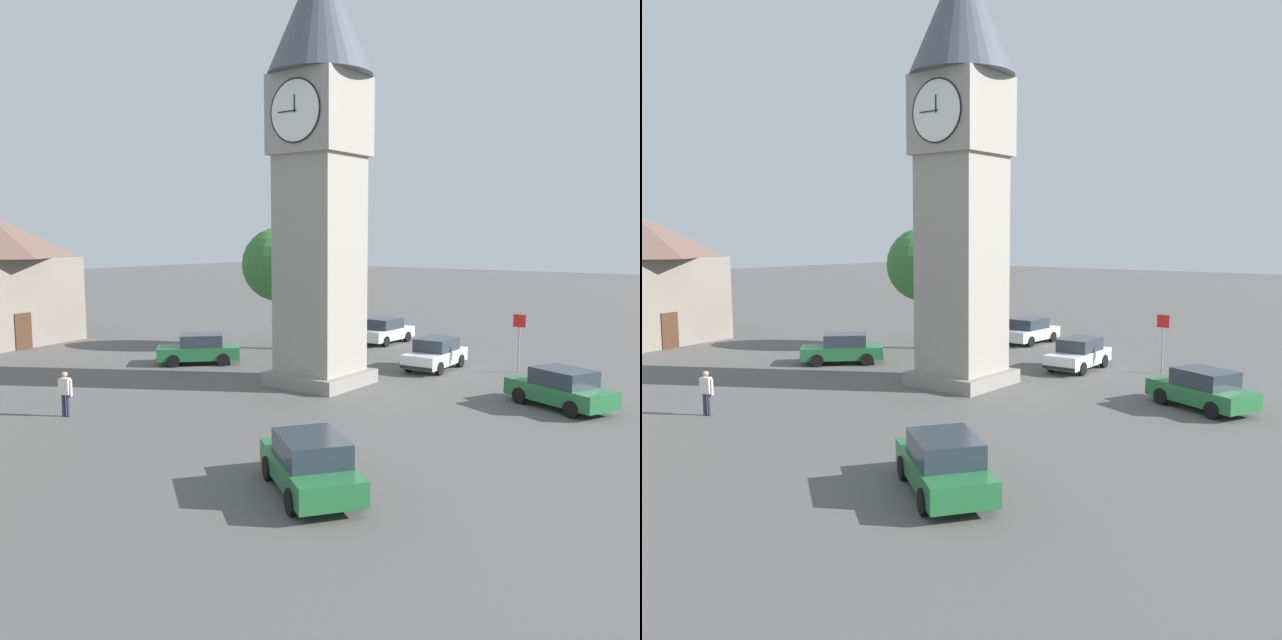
{
  "view_description": "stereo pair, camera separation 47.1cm",
  "coord_description": "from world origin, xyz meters",
  "views": [
    {
      "loc": [
        -17.72,
        23.79,
        6.52
      ],
      "look_at": [
        0.0,
        0.0,
        2.85
      ],
      "focal_mm": 38.4,
      "sensor_mm": 36.0,
      "label": 1
    },
    {
      "loc": [
        -18.1,
        23.51,
        6.52
      ],
      "look_at": [
        0.0,
        0.0,
        2.85
      ],
      "focal_mm": 38.4,
      "sensor_mm": 36.0,
      "label": 2
    }
  ],
  "objects": [
    {
      "name": "ground_plane",
      "position": [
        0.0,
        0.0,
        0.0
      ],
      "size": [
        200.0,
        200.0,
        0.0
      ],
      "primitive_type": "plane",
      "color": "#565451"
    },
    {
      "name": "clock_tower",
      "position": [
        0.0,
        0.0,
        10.75
      ],
      "size": [
        4.5,
        4.5,
        18.49
      ],
      "color": "gray",
      "rests_on": "ground"
    },
    {
      "name": "car_blue_kerb",
      "position": [
        7.78,
        -0.14,
        0.76
      ],
      "size": [
        4.11,
        4.11,
        1.53
      ],
      "color": "#236B38",
      "rests_on": "ground"
    },
    {
      "name": "car_silver_kerb",
      "position": [
        -7.51,
        10.51,
        0.76
      ],
      "size": [
        4.33,
        3.79,
        1.53
      ],
      "color": "#236B38",
      "rests_on": "ground"
    },
    {
      "name": "car_red_corner",
      "position": [
        -9.88,
        -2.02,
        0.76
      ],
      "size": [
        4.46,
        3.18,
        1.53
      ],
      "color": "#236B38",
      "rests_on": "ground"
    },
    {
      "name": "car_white_side",
      "position": [
        3.71,
        -11.63,
        0.76
      ],
      "size": [
        1.89,
        4.17,
        1.53
      ],
      "color": "white",
      "rests_on": "ground"
    },
    {
      "name": "car_black_far",
      "position": [
        -2.52,
        -6.09,
        0.76
      ],
      "size": [
        1.93,
        4.19,
        1.53
      ],
      "color": "white",
      "rests_on": "ground"
    },
    {
      "name": "pedestrian",
      "position": [
        4.1,
        9.91,
        1.01
      ],
      "size": [
        0.52,
        0.35,
        1.69
      ],
      "color": "#2D3351",
      "rests_on": "ground"
    },
    {
      "name": "tree",
      "position": [
        7.57,
        -6.2,
        4.84
      ],
      "size": [
        4.2,
        4.2,
        6.97
      ],
      "color": "brown",
      "rests_on": "ground"
    },
    {
      "name": "road_sign",
      "position": [
        -6.12,
        -7.64,
        1.9
      ],
      "size": [
        0.6,
        0.07,
        2.8
      ],
      "color": "gray",
      "rests_on": "ground"
    }
  ]
}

